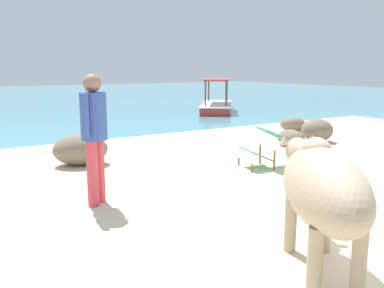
{
  "coord_description": "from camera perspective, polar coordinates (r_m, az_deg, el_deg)",
  "views": [
    {
      "loc": [
        -3.79,
        -2.45,
        1.73
      ],
      "look_at": [
        -0.35,
        3.0,
        0.55
      ],
      "focal_mm": 39.01,
      "sensor_mm": 36.0,
      "label": 1
    }
  ],
  "objects": [
    {
      "name": "shore_rock_medium",
      "position": [
        10.09,
        16.73,
        1.83
      ],
      "size": [
        0.99,
        0.99,
        0.53
      ],
      "primitive_type": "ellipsoid",
      "rotation": [
        0.0,
        0.0,
        0.99
      ],
      "color": "#756651",
      "rests_on": "sand_beach"
    },
    {
      "name": "deck_chair_far",
      "position": [
        7.25,
        9.91,
        -0.16
      ],
      "size": [
        0.88,
        0.71,
        0.68
      ],
      "rotation": [
        0.0,
        0.0,
        2.89
      ],
      "color": "brown",
      "rests_on": "sand_beach"
    },
    {
      "name": "cow",
      "position": [
        3.59,
        17.3,
        -5.63
      ],
      "size": [
        1.43,
        1.84,
        1.11
      ],
      "rotation": [
        0.0,
        0.0,
        0.98
      ],
      "color": "tan",
      "rests_on": "sand_beach"
    },
    {
      "name": "shore_rock_small",
      "position": [
        7.59,
        -15.0,
        -0.73
      ],
      "size": [
        1.08,
        0.89,
        0.55
      ],
      "primitive_type": "ellipsoid",
      "rotation": [
        0.0,
        0.0,
        2.93
      ],
      "color": "#756651",
      "rests_on": "sand_beach"
    },
    {
      "name": "shore_rock_large",
      "position": [
        9.4,
        13.37,
        0.85
      ],
      "size": [
        0.66,
        0.77,
        0.36
      ],
      "primitive_type": "ellipsoid",
      "rotation": [
        0.0,
        0.0,
        1.38
      ],
      "color": "#756651",
      "rests_on": "sand_beach"
    },
    {
      "name": "shore_rock_flat",
      "position": [
        11.57,
        13.63,
        2.66
      ],
      "size": [
        0.84,
        0.77,
        0.39
      ],
      "primitive_type": "ellipsoid",
      "rotation": [
        0.0,
        0.0,
        2.82
      ],
      "color": "#756651",
      "rests_on": "sand_beach"
    },
    {
      "name": "sand_beach",
      "position": [
        4.82,
        23.62,
        -11.3
      ],
      "size": [
        18.0,
        14.0,
        0.04
      ],
      "primitive_type": "cube",
      "color": "beige",
      "rests_on": "ground"
    },
    {
      "name": "water_surface",
      "position": [
        24.8,
        -23.5,
        5.53
      ],
      "size": [
        60.0,
        36.0,
        0.03
      ],
      "primitive_type": "cube",
      "color": "teal",
      "rests_on": "ground"
    },
    {
      "name": "boat_red",
      "position": [
        16.7,
        3.39,
        5.42
      ],
      "size": [
        3.16,
        3.61,
        1.29
      ],
      "rotation": [
        0.0,
        0.0,
        4.05
      ],
      "color": "#C63833",
      "rests_on": "water_surface"
    },
    {
      "name": "person_standing",
      "position": [
        5.24,
        -13.24,
        1.95
      ],
      "size": [
        0.39,
        0.39,
        1.62
      ],
      "rotation": [
        0.0,
        0.0,
        2.35
      ],
      "color": "#CC3D47",
      "rests_on": "sand_beach"
    }
  ]
}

